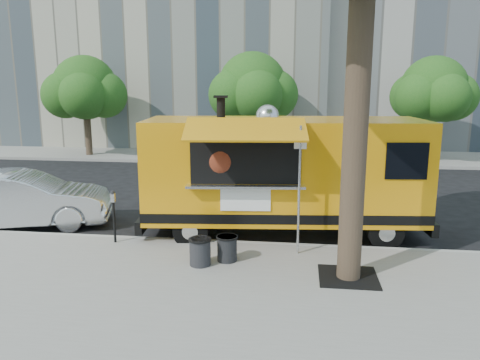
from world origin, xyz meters
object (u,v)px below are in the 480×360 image
object	(u,v)px
far_tree_a	(85,88)
parking_meter	(114,210)
far_tree_b	(252,87)
trash_bin_right	(227,248)
sedan	(22,200)
sign_post	(299,183)
food_truck	(282,172)
trash_bin_left	(200,251)
far_tree_c	(433,90)

from	to	relation	value
far_tree_a	parking_meter	xyz separation A→B (m)	(7.00, -13.65, -2.79)
far_tree_b	trash_bin_right	distance (m)	15.32
far_tree_b	sedan	xyz separation A→B (m)	(-5.28, -12.70, -3.03)
parking_meter	trash_bin_right	size ratio (longest dim) A/B	2.31
far_tree_a	sign_post	xyz separation A→B (m)	(11.55, -13.85, -1.93)
parking_meter	trash_bin_right	world-z (taller)	parking_meter
sign_post	food_truck	size ratio (longest dim) A/B	0.39
far_tree_a	trash_bin_right	xyz separation A→B (m)	(9.98, -14.52, -3.32)
sign_post	sedan	xyz separation A→B (m)	(-7.83, 1.55, -1.05)
far_tree_b	trash_bin_left	bearing A→B (deg)	-88.38
sign_post	far_tree_c	bearing A→B (deg)	65.19
parking_meter	trash_bin_left	world-z (taller)	parking_meter
far_tree_b	parking_meter	size ratio (longest dim) A/B	4.12
far_tree_c	sign_post	world-z (taller)	far_tree_c
sedan	trash_bin_left	distance (m)	6.26
far_tree_b	trash_bin_left	world-z (taller)	far_tree_b
sign_post	parking_meter	distance (m)	4.64
far_tree_b	far_tree_c	xyz separation A→B (m)	(9.00, -0.30, -0.12)
food_truck	trash_bin_right	xyz separation A→B (m)	(-1.12, -2.38, -1.29)
far_tree_c	sign_post	size ratio (longest dim) A/B	1.74
far_tree_c	parking_meter	xyz separation A→B (m)	(-11.00, -13.75, -2.74)
sign_post	trash_bin_right	world-z (taller)	sign_post
far_tree_b	sedan	world-z (taller)	far_tree_b
parking_meter	sedan	xyz separation A→B (m)	(-3.28, 1.35, -0.18)
far_tree_b	food_truck	world-z (taller)	far_tree_b
sign_post	trash_bin_right	bearing A→B (deg)	-157.01
sedan	sign_post	bearing A→B (deg)	-117.31
far_tree_c	trash_bin_right	xyz separation A→B (m)	(-8.02, -14.62, -3.26)
food_truck	far_tree_a	bearing A→B (deg)	126.71
far_tree_c	trash_bin_right	distance (m)	16.99
trash_bin_left	trash_bin_right	size ratio (longest dim) A/B	1.05
far_tree_c	sedan	world-z (taller)	far_tree_c
sign_post	food_truck	bearing A→B (deg)	104.66
sign_post	trash_bin_left	xyz separation A→B (m)	(-2.12, -0.98, -1.38)
sign_post	parking_meter	xyz separation A→B (m)	(-4.55, 0.20, -0.87)
far_tree_c	parking_meter	distance (m)	17.82
sign_post	food_truck	distance (m)	1.78
far_tree_b	sign_post	size ratio (longest dim) A/B	1.83
food_truck	sedan	xyz separation A→B (m)	(-7.38, -0.17, -0.95)
far_tree_a	trash_bin_left	size ratio (longest dim) A/B	8.88
trash_bin_right	parking_meter	bearing A→B (deg)	163.80
far_tree_b	sedan	bearing A→B (deg)	-112.57
trash_bin_left	food_truck	bearing A→B (deg)	58.24
far_tree_a	trash_bin_right	size ratio (longest dim) A/B	9.28
trash_bin_left	sedan	bearing A→B (deg)	156.07
sedan	food_truck	bearing A→B (deg)	-104.83
parking_meter	sedan	world-z (taller)	sedan
parking_meter	food_truck	bearing A→B (deg)	20.27
trash_bin_right	sedan	bearing A→B (deg)	160.51
parking_meter	trash_bin_right	bearing A→B (deg)	-16.20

